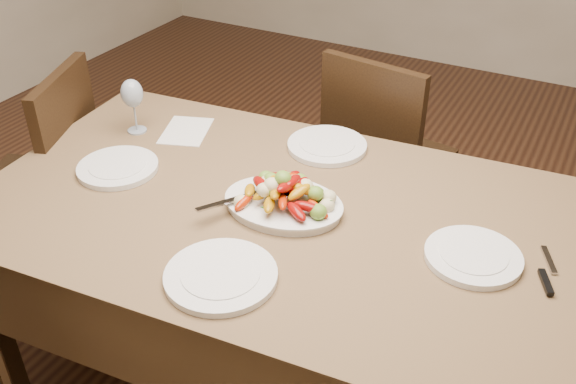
% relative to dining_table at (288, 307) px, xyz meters
% --- Properties ---
extents(floor, '(6.00, 6.00, 0.00)m').
position_rel_dining_table_xyz_m(floor, '(-0.24, 0.17, -0.38)').
color(floor, '#391F11').
rests_on(floor, ground).
extents(dining_table, '(1.92, 1.18, 0.76)m').
position_rel_dining_table_xyz_m(dining_table, '(0.00, 0.00, 0.00)').
color(dining_table, brown).
rests_on(dining_table, ground).
extents(chair_far, '(0.48, 0.48, 0.95)m').
position_rel_dining_table_xyz_m(chair_far, '(0.00, 0.89, 0.10)').
color(chair_far, black).
rests_on(chair_far, ground).
extents(chair_left, '(0.54, 0.54, 0.95)m').
position_rel_dining_table_xyz_m(chair_left, '(-1.12, 0.03, 0.10)').
color(chair_left, black).
rests_on(chair_left, ground).
extents(serving_platter, '(0.36, 0.28, 0.02)m').
position_rel_dining_table_xyz_m(serving_platter, '(-0.01, -0.00, 0.39)').
color(serving_platter, white).
rests_on(serving_platter, dining_table).
extents(roasted_vegetables, '(0.29, 0.21, 0.09)m').
position_rel_dining_table_xyz_m(roasted_vegetables, '(-0.01, -0.00, 0.45)').
color(roasted_vegetables, '#7B0806').
rests_on(roasted_vegetables, serving_platter).
extents(serving_spoon, '(0.28, 0.18, 0.03)m').
position_rel_dining_table_xyz_m(serving_spoon, '(-0.08, -0.05, 0.43)').
color(serving_spoon, '#9EA0A8').
rests_on(serving_spoon, serving_platter).
extents(plate_left, '(0.25, 0.25, 0.02)m').
position_rel_dining_table_xyz_m(plate_left, '(-0.58, -0.06, 0.39)').
color(plate_left, white).
rests_on(plate_left, dining_table).
extents(plate_right, '(0.25, 0.25, 0.02)m').
position_rel_dining_table_xyz_m(plate_right, '(0.53, 0.03, 0.39)').
color(plate_right, white).
rests_on(plate_right, dining_table).
extents(plate_far, '(0.26, 0.26, 0.02)m').
position_rel_dining_table_xyz_m(plate_far, '(-0.05, 0.38, 0.39)').
color(plate_far, white).
rests_on(plate_far, dining_table).
extents(plate_near, '(0.28, 0.28, 0.02)m').
position_rel_dining_table_xyz_m(plate_near, '(-0.01, -0.34, 0.39)').
color(plate_near, white).
rests_on(plate_near, dining_table).
extents(wine_glass, '(0.08, 0.08, 0.20)m').
position_rel_dining_table_xyz_m(wine_glass, '(-0.69, 0.18, 0.48)').
color(wine_glass, '#8C99A5').
rests_on(wine_glass, dining_table).
extents(menu_card, '(0.21, 0.25, 0.00)m').
position_rel_dining_table_xyz_m(menu_card, '(-0.54, 0.26, 0.38)').
color(menu_card, silver).
rests_on(menu_card, dining_table).
extents(table_knife, '(0.10, 0.19, 0.01)m').
position_rel_dining_table_xyz_m(table_knife, '(0.70, 0.06, 0.38)').
color(table_knife, '#9EA0A8').
rests_on(table_knife, dining_table).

